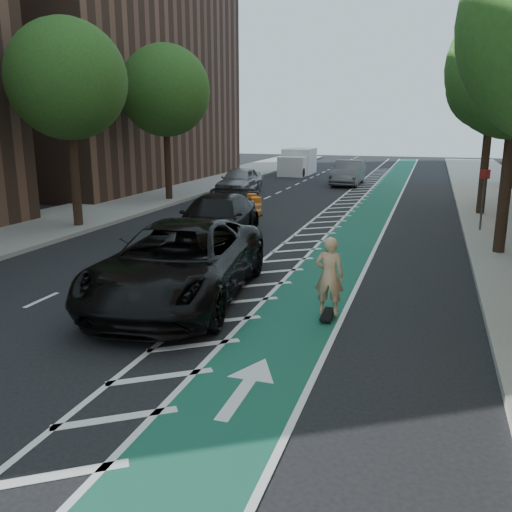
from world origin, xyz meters
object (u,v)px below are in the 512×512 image
at_px(suv_near, 179,262).
at_px(barrel_a, 163,245).
at_px(skateboarder, 329,276).
at_px(suv_far, 216,219).

relative_size(suv_near, barrel_a, 7.88).
distance_m(skateboarder, suv_far, 8.49).
height_order(skateboarder, barrel_a, skateboarder).
height_order(suv_near, barrel_a, suv_near).
xyz_separation_m(suv_near, barrel_a, (-2.35, 3.63, -0.53)).
bearing_deg(barrel_a, skateboarder, -32.48).
distance_m(suv_near, suv_far, 6.58).
bearing_deg(suv_near, suv_far, 97.76).
xyz_separation_m(suv_far, barrel_a, (-0.72, -2.75, -0.42)).
height_order(suv_far, barrel_a, suv_far).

